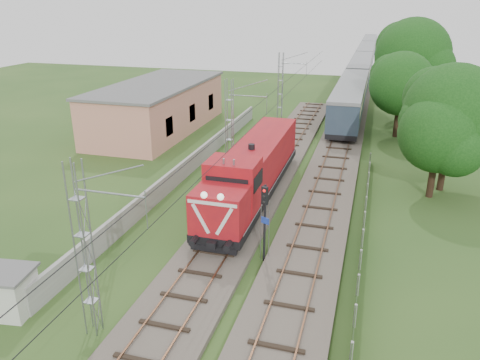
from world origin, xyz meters
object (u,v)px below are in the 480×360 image
(locomotive, at_px, (253,170))
(signal_post, at_px, (265,210))
(coach_rake, at_px, (363,61))
(relay_hut, at_px, (10,292))

(locomotive, height_order, signal_post, locomotive)
(coach_rake, distance_m, relay_hut, 80.74)
(locomotive, relative_size, coach_rake, 0.18)
(signal_post, bearing_deg, locomotive, 108.73)
(signal_post, bearing_deg, relay_hut, -143.09)
(locomotive, height_order, relay_hut, locomotive)
(relay_hut, bearing_deg, coach_rake, 81.16)
(coach_rake, xyz_separation_m, relay_hut, (-12.40, -79.77, -1.58))
(locomotive, bearing_deg, relay_hut, -114.92)
(locomotive, xyz_separation_m, coach_rake, (5.00, 63.84, 0.36))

